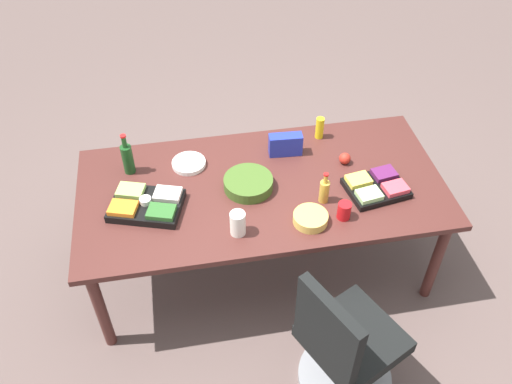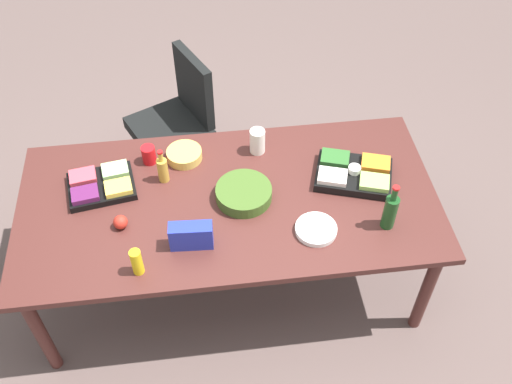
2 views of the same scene
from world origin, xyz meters
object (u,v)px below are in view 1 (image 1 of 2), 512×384
(salad_bowl, at_px, (248,184))
(wine_bottle, at_px, (128,158))
(conference_table, at_px, (262,193))
(chip_bag_blue, at_px, (285,145))
(veggie_tray, at_px, (146,204))
(mustard_bottle, at_px, (320,128))
(chip_bowl, at_px, (310,218))
(red_solo_cup, at_px, (344,211))
(paper_plate_stack, at_px, (189,163))
(dressing_bottle, at_px, (324,191))
(office_chair, at_px, (344,350))
(fruit_platter, at_px, (376,187))
(mayo_jar, at_px, (238,223))
(apple_red, at_px, (345,158))

(salad_bowl, bearing_deg, wine_bottle, 158.43)
(conference_table, bearing_deg, salad_bowl, -178.50)
(chip_bag_blue, bearing_deg, veggie_tray, -158.72)
(conference_table, bearing_deg, mustard_bottle, 41.08)
(wine_bottle, bearing_deg, chip_bowl, -31.56)
(conference_table, relative_size, red_solo_cup, 20.97)
(veggie_tray, distance_m, chip_bowl, 0.98)
(chip_bowl, relative_size, paper_plate_stack, 0.94)
(veggie_tray, relative_size, dressing_bottle, 2.23)
(office_chair, distance_m, paper_plate_stack, 1.52)
(fruit_platter, relative_size, paper_plate_stack, 1.82)
(wine_bottle, bearing_deg, fruit_platter, -16.68)
(conference_table, relative_size, fruit_platter, 5.76)
(chip_bag_blue, relative_size, fruit_platter, 0.55)
(red_solo_cup, bearing_deg, conference_table, 140.53)
(salad_bowl, bearing_deg, conference_table, 1.50)
(salad_bowl, relative_size, wine_bottle, 1.05)
(mayo_jar, height_order, red_solo_cup, mayo_jar)
(apple_red, height_order, red_solo_cup, red_solo_cup)
(mustard_bottle, height_order, veggie_tray, mustard_bottle)
(conference_table, distance_m, mayo_jar, 0.44)
(office_chair, xyz_separation_m, paper_plate_stack, (-0.72, 1.28, 0.39))
(mustard_bottle, relative_size, veggie_tray, 0.32)
(office_chair, distance_m, red_solo_cup, 0.79)
(mustard_bottle, xyz_separation_m, red_solo_cup, (-0.06, -0.77, -0.02))
(chip_bowl, relative_size, mayo_jar, 1.33)
(mayo_jar, bearing_deg, mustard_bottle, 48.62)
(wine_bottle, bearing_deg, veggie_tray, -75.19)
(chip_bowl, bearing_deg, red_solo_cup, 0.44)
(chip_bowl, bearing_deg, mayo_jar, -178.68)
(fruit_platter, bearing_deg, chip_bag_blue, 136.57)
(red_solo_cup, bearing_deg, veggie_tray, 166.44)
(apple_red, bearing_deg, mustard_bottle, 107.61)
(chip_bowl, bearing_deg, fruit_platter, 21.76)
(chip_bowl, distance_m, mayo_jar, 0.43)
(dressing_bottle, bearing_deg, chip_bowl, -127.60)
(conference_table, xyz_separation_m, mustard_bottle, (0.48, 0.42, 0.14))
(fruit_platter, bearing_deg, dressing_bottle, -175.28)
(fruit_platter, distance_m, apple_red, 0.31)
(chip_bag_blue, bearing_deg, paper_plate_stack, -179.27)
(conference_table, xyz_separation_m, red_solo_cup, (0.43, -0.35, 0.12))
(fruit_platter, relative_size, red_solo_cup, 3.64)
(fruit_platter, height_order, apple_red, apple_red)
(chip_bag_blue, xyz_separation_m, apple_red, (0.36, -0.17, -0.04))
(chip_bowl, bearing_deg, paper_plate_stack, 136.17)
(fruit_platter, height_order, veggie_tray, veggie_tray)
(mayo_jar, distance_m, dressing_bottle, 0.58)
(mayo_jar, xyz_separation_m, dressing_bottle, (0.55, 0.17, 0.01))
(mustard_bottle, xyz_separation_m, veggie_tray, (-1.20, -0.50, -0.04))
(conference_table, xyz_separation_m, chip_bowl, (0.22, -0.35, 0.09))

